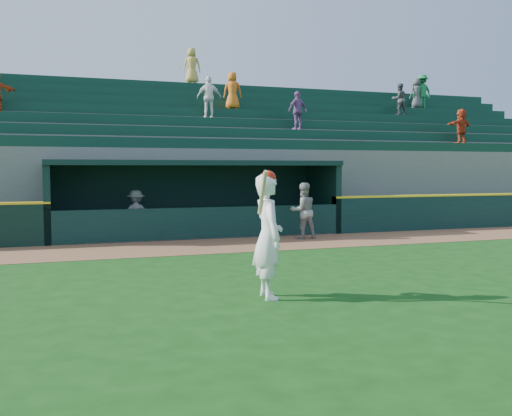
% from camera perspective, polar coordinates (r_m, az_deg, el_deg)
% --- Properties ---
extents(ground, '(120.00, 120.00, 0.00)m').
position_cam_1_polar(ground, '(11.74, 2.57, -6.86)').
color(ground, '#134110').
rests_on(ground, ground).
extents(warning_track, '(40.00, 3.00, 0.01)m').
position_cam_1_polar(warning_track, '(16.33, -3.79, -3.77)').
color(warning_track, brown).
rests_on(warning_track, ground).
extents(dugout_player_front, '(0.86, 0.67, 1.76)m').
position_cam_1_polar(dugout_player_front, '(17.86, 4.73, -0.28)').
color(dugout_player_front, gray).
rests_on(dugout_player_front, ground).
extents(dugout_player_inside, '(1.01, 0.63, 1.51)m').
position_cam_1_polar(dugout_player_inside, '(18.68, -11.89, -0.55)').
color(dugout_player_inside, '#A4A49F').
rests_on(dugout_player_inside, ground).
extents(dugout, '(9.40, 2.80, 2.46)m').
position_cam_1_polar(dugout, '(19.21, -6.25, 1.43)').
color(dugout, slate).
rests_on(dugout, ground).
extents(stands, '(34.50, 6.29, 7.56)m').
position_cam_1_polar(stands, '(23.67, -8.70, 4.42)').
color(stands, slate).
rests_on(stands, ground).
extents(batter_at_plate, '(0.55, 0.88, 2.19)m').
position_cam_1_polar(batter_at_plate, '(9.68, 1.21, -2.71)').
color(batter_at_plate, white).
rests_on(batter_at_plate, ground).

